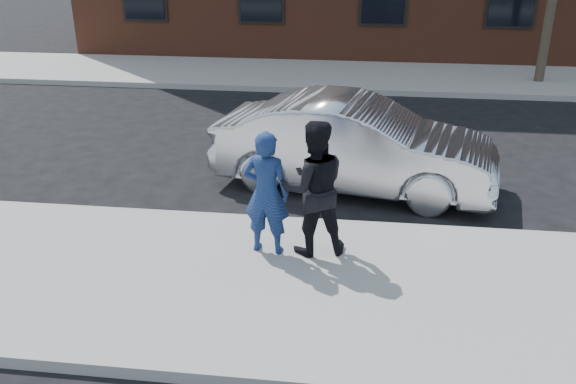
# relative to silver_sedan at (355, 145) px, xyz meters

# --- Properties ---
(ground) EXTENTS (100.00, 100.00, 0.00)m
(ground) POSITION_rel_silver_sedan_xyz_m (0.49, -3.20, -0.78)
(ground) COLOR black
(ground) RESTS_ON ground
(near_sidewalk) EXTENTS (50.00, 3.50, 0.15)m
(near_sidewalk) POSITION_rel_silver_sedan_xyz_m (0.49, -3.45, -0.71)
(near_sidewalk) COLOR #9A9892
(near_sidewalk) RESTS_ON ground
(near_curb) EXTENTS (50.00, 0.10, 0.15)m
(near_curb) POSITION_rel_silver_sedan_xyz_m (0.49, -1.65, -0.71)
(near_curb) COLOR #999691
(near_curb) RESTS_ON ground
(far_sidewalk) EXTENTS (50.00, 3.50, 0.15)m
(far_sidewalk) POSITION_rel_silver_sedan_xyz_m (0.49, 8.05, -0.71)
(far_sidewalk) COLOR #9A9892
(far_sidewalk) RESTS_ON ground
(far_curb) EXTENTS (50.00, 0.10, 0.15)m
(far_curb) POSITION_rel_silver_sedan_xyz_m (0.49, 6.25, -0.71)
(far_curb) COLOR #999691
(far_curb) RESTS_ON ground
(silver_sedan) EXTENTS (4.99, 2.53, 1.57)m
(silver_sedan) POSITION_rel_silver_sedan_xyz_m (0.00, 0.00, 0.00)
(silver_sedan) COLOR silver
(silver_sedan) RESTS_ON ground
(man_hoodie) EXTENTS (0.67, 0.53, 1.71)m
(man_hoodie) POSITION_rel_silver_sedan_xyz_m (-1.10, -2.65, 0.22)
(man_hoodie) COLOR navy
(man_hoodie) RESTS_ON near_sidewalk
(man_peacoat) EXTENTS (1.06, 0.92, 1.85)m
(man_peacoat) POSITION_rel_silver_sedan_xyz_m (-0.49, -2.58, 0.29)
(man_peacoat) COLOR black
(man_peacoat) RESTS_ON near_sidewalk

